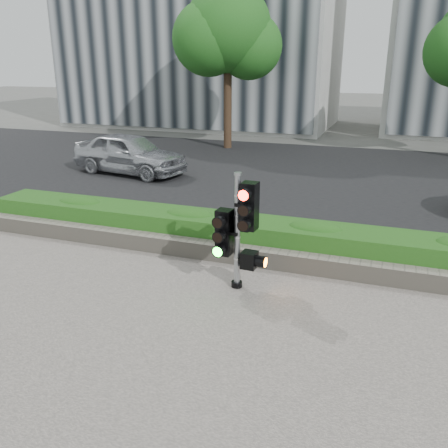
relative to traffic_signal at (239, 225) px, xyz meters
The scene contains 9 objects.
ground 1.54m from the traffic_signal, 117.53° to the right, with size 120.00×120.00×0.00m, color #51514C.
sidewalk 3.61m from the traffic_signal, 97.77° to the right, with size 16.00×11.00×0.03m, color #9E9389.
road 9.20m from the traffic_signal, 92.90° to the left, with size 60.00×13.00×0.02m, color black.
curb 2.56m from the traffic_signal, 101.55° to the left, with size 60.00×0.25×0.12m, color gray.
stone_wall 1.47m from the traffic_signal, 114.54° to the left, with size 12.00×0.32×0.34m, color gray.
hedge 1.90m from the traffic_signal, 105.54° to the left, with size 12.00×1.00×0.68m, color #45912C.
tree_left 15.06m from the traffic_signal, 110.02° to the left, with size 4.61×4.03×7.34m.
traffic_signal is the anchor object (origin of this frame).
car_silver 9.77m from the traffic_signal, 131.35° to the left, with size 1.70×4.22×1.44m, color #B1B4B9.
Camera 1 is at (2.76, -6.33, 3.77)m, focal length 38.00 mm.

